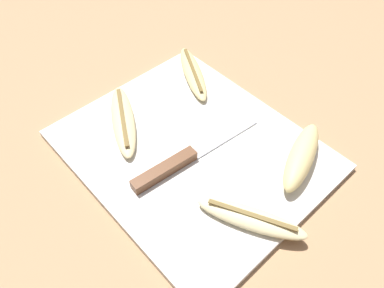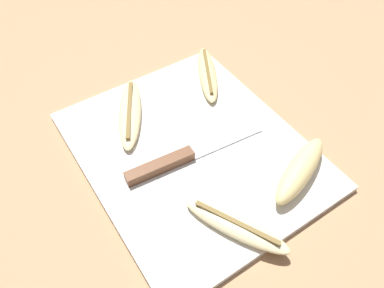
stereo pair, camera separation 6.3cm
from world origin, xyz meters
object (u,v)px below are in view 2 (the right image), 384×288
knife (172,161)px  banana_soft_right (236,226)px  banana_golden_short (300,170)px  banana_spotted_left (207,74)px  banana_ripe_center (130,113)px

knife → banana_soft_right: 0.15m
banana_soft_right → knife: bearing=-174.5°
banana_golden_short → banana_soft_right: bearing=-82.8°
banana_soft_right → banana_spotted_left: bearing=151.8°
banana_spotted_left → knife: bearing=-49.7°
knife → banana_ripe_center: bearing=-172.0°
banana_spotted_left → banana_soft_right: bearing=-28.2°
banana_soft_right → banana_ripe_center: size_ratio=0.93×
banana_soft_right → banana_spotted_left: size_ratio=0.99×
banana_golden_short → banana_ripe_center: (-0.27, -0.16, -0.01)m
knife → banana_soft_right: banana_soft_right is taller
banana_golden_short → banana_ripe_center: 0.31m
knife → banana_soft_right: bearing=10.7°
banana_soft_right → banana_ripe_center: 0.29m
knife → banana_golden_short: 0.20m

